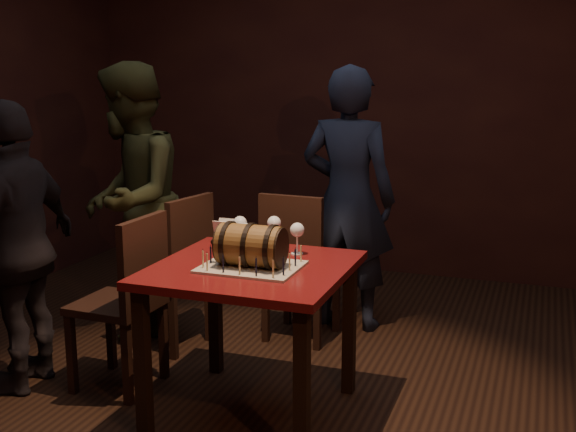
{
  "coord_description": "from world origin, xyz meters",
  "views": [
    {
      "loc": [
        1.26,
        -3.21,
        1.67
      ],
      "look_at": [
        0.09,
        0.05,
        0.95
      ],
      "focal_mm": 45.0,
      "sensor_mm": 36.0,
      "label": 1
    }
  ],
  "objects_px": {
    "wine_glass_right": "(297,231)",
    "chair_left_front": "(129,293)",
    "person_back": "(348,199)",
    "wine_glass_left": "(240,224)",
    "chair_left_rear": "(178,263)",
    "person_left_rear": "(130,201)",
    "barrel_cake": "(251,245)",
    "pub_table": "(252,288)",
    "pint_of_ale": "(242,239)",
    "wine_glass_mid": "(274,224)",
    "person_left_front": "(19,247)",
    "chair_back": "(297,259)"
  },
  "relations": [
    {
      "from": "pub_table",
      "to": "chair_left_rear",
      "type": "xyz_separation_m",
      "value": [
        -0.74,
        0.64,
        -0.12
      ]
    },
    {
      "from": "wine_glass_mid",
      "to": "person_back",
      "type": "relative_size",
      "value": 0.1
    },
    {
      "from": "wine_glass_left",
      "to": "wine_glass_mid",
      "type": "relative_size",
      "value": 1.0
    },
    {
      "from": "chair_left_front",
      "to": "person_back",
      "type": "relative_size",
      "value": 0.55
    },
    {
      "from": "chair_left_rear",
      "to": "chair_left_front",
      "type": "height_order",
      "value": "same"
    },
    {
      "from": "barrel_cake",
      "to": "wine_glass_mid",
      "type": "height_order",
      "value": "barrel_cake"
    },
    {
      "from": "wine_glass_right",
      "to": "pub_table",
      "type": "bearing_deg",
      "value": -116.99
    },
    {
      "from": "pint_of_ale",
      "to": "chair_left_rear",
      "type": "distance_m",
      "value": 0.81
    },
    {
      "from": "person_back",
      "to": "person_left_front",
      "type": "distance_m",
      "value": 1.99
    },
    {
      "from": "wine_glass_left",
      "to": "pint_of_ale",
      "type": "bearing_deg",
      "value": -63.44
    },
    {
      "from": "pub_table",
      "to": "chair_back",
      "type": "bearing_deg",
      "value": 96.47
    },
    {
      "from": "wine_glass_left",
      "to": "chair_left_rear",
      "type": "xyz_separation_m",
      "value": [
        -0.54,
        0.32,
        -0.35
      ]
    },
    {
      "from": "person_back",
      "to": "person_left_rear",
      "type": "bearing_deg",
      "value": 27.34
    },
    {
      "from": "barrel_cake",
      "to": "chair_left_front",
      "type": "distance_m",
      "value": 0.8
    },
    {
      "from": "pint_of_ale",
      "to": "person_left_front",
      "type": "relative_size",
      "value": 0.1
    },
    {
      "from": "pub_table",
      "to": "pint_of_ale",
      "type": "relative_size",
      "value": 6.0
    },
    {
      "from": "barrel_cake",
      "to": "chair_back",
      "type": "height_order",
      "value": "barrel_cake"
    },
    {
      "from": "person_back",
      "to": "wine_glass_left",
      "type": "bearing_deg",
      "value": 76.84
    },
    {
      "from": "pub_table",
      "to": "barrel_cake",
      "type": "relative_size",
      "value": 2.5
    },
    {
      "from": "chair_left_rear",
      "to": "person_left_front",
      "type": "height_order",
      "value": "person_left_front"
    },
    {
      "from": "pub_table",
      "to": "wine_glass_left",
      "type": "distance_m",
      "value": 0.44
    },
    {
      "from": "wine_glass_left",
      "to": "pub_table",
      "type": "bearing_deg",
      "value": -58.11
    },
    {
      "from": "pint_of_ale",
      "to": "person_back",
      "type": "bearing_deg",
      "value": 78.51
    },
    {
      "from": "wine_glass_right",
      "to": "chair_left_front",
      "type": "relative_size",
      "value": 0.17
    },
    {
      "from": "wine_glass_right",
      "to": "chair_left_rear",
      "type": "xyz_separation_m",
      "value": [
        -0.88,
        0.37,
        -0.35
      ]
    },
    {
      "from": "wine_glass_left",
      "to": "wine_glass_right",
      "type": "xyz_separation_m",
      "value": [
        0.33,
        -0.05,
        0.0
      ]
    },
    {
      "from": "barrel_cake",
      "to": "wine_glass_mid",
      "type": "distance_m",
      "value": 0.43
    },
    {
      "from": "wine_glass_left",
      "to": "chair_back",
      "type": "xyz_separation_m",
      "value": [
        0.09,
        0.65,
        -0.35
      ]
    },
    {
      "from": "pub_table",
      "to": "pint_of_ale",
      "type": "bearing_deg",
      "value": 125.22
    },
    {
      "from": "barrel_cake",
      "to": "wine_glass_right",
      "type": "bearing_deg",
      "value": 69.05
    },
    {
      "from": "wine_glass_mid",
      "to": "person_left_rear",
      "type": "distance_m",
      "value": 1.18
    },
    {
      "from": "pint_of_ale",
      "to": "person_left_rear",
      "type": "height_order",
      "value": "person_left_rear"
    },
    {
      "from": "person_left_front",
      "to": "pub_table",
      "type": "bearing_deg",
      "value": 90.28
    },
    {
      "from": "pub_table",
      "to": "wine_glass_right",
      "type": "distance_m",
      "value": 0.37
    },
    {
      "from": "pub_table",
      "to": "person_back",
      "type": "xyz_separation_m",
      "value": [
        0.1,
        1.35,
        0.2
      ]
    },
    {
      "from": "barrel_cake",
      "to": "wine_glass_right",
      "type": "relative_size",
      "value": 2.24
    },
    {
      "from": "wine_glass_mid",
      "to": "person_left_rear",
      "type": "xyz_separation_m",
      "value": [
        -1.11,
        0.41,
        -0.02
      ]
    },
    {
      "from": "pub_table",
      "to": "wine_glass_left",
      "type": "height_order",
      "value": "wine_glass_left"
    },
    {
      "from": "wine_glass_mid",
      "to": "wine_glass_right",
      "type": "xyz_separation_m",
      "value": [
        0.17,
        -0.11,
        0.0
      ]
    },
    {
      "from": "pub_table",
      "to": "chair_left_rear",
      "type": "relative_size",
      "value": 0.97
    },
    {
      "from": "wine_glass_mid",
      "to": "person_left_front",
      "type": "xyz_separation_m",
      "value": [
        -1.23,
        -0.48,
        -0.11
      ]
    },
    {
      "from": "wine_glass_mid",
      "to": "chair_left_front",
      "type": "xyz_separation_m",
      "value": [
        -0.67,
        -0.34,
        -0.34
      ]
    },
    {
      "from": "wine_glass_left",
      "to": "chair_left_front",
      "type": "height_order",
      "value": "chair_left_front"
    },
    {
      "from": "wine_glass_mid",
      "to": "pint_of_ale",
      "type": "relative_size",
      "value": 1.07
    },
    {
      "from": "person_left_front",
      "to": "chair_back",
      "type": "bearing_deg",
      "value": 128.57
    },
    {
      "from": "wine_glass_mid",
      "to": "chair_left_rear",
      "type": "relative_size",
      "value": 0.17
    },
    {
      "from": "wine_glass_left",
      "to": "chair_left_rear",
      "type": "distance_m",
      "value": 0.72
    },
    {
      "from": "wine_glass_left",
      "to": "person_left_rear",
      "type": "relative_size",
      "value": 0.09
    },
    {
      "from": "barrel_cake",
      "to": "chair_left_rear",
      "type": "height_order",
      "value": "barrel_cake"
    },
    {
      "from": "wine_glass_mid",
      "to": "person_back",
      "type": "height_order",
      "value": "person_back"
    }
  ]
}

